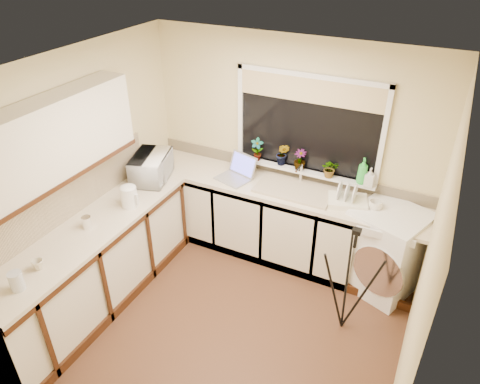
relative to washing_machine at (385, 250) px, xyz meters
name	(u,v)px	position (x,y,z in m)	size (l,w,h in m)	color
floor	(227,320)	(-1.22, -1.18, -0.46)	(3.20, 3.20, 0.00)	#522F20
ceiling	(222,75)	(-1.22, -1.18, 1.99)	(3.20, 3.20, 0.00)	white
wall_back	(289,149)	(-1.22, 0.32, 0.76)	(3.20, 3.20, 0.00)	beige
wall_front	(105,349)	(-1.22, -2.68, 0.76)	(3.20, 3.20, 0.00)	beige
wall_left	(81,177)	(-2.82, -1.18, 0.76)	(3.00, 3.00, 0.00)	beige
wall_right	(424,275)	(0.38, -1.18, 0.76)	(3.00, 3.00, 0.00)	beige
base_cabinet_back	(250,215)	(-1.55, 0.02, -0.03)	(2.55, 0.60, 0.86)	silver
base_cabinet_left	(97,267)	(-2.52, -1.48, -0.03)	(0.54, 2.40, 0.86)	silver
worktop_back	(277,188)	(-1.22, 0.02, 0.42)	(3.20, 0.60, 0.04)	beige
worktop_left	(89,230)	(-2.52, -1.48, 0.42)	(0.60, 2.40, 0.04)	beige
upper_cabinet	(43,145)	(-2.66, -1.63, 1.34)	(0.28, 1.90, 0.70)	silver
splashback_left	(61,201)	(-2.81, -1.48, 0.66)	(0.02, 2.40, 0.45)	beige
splashback_back	(287,170)	(-1.22, 0.31, 0.51)	(3.20, 0.02, 0.14)	beige
window_glass	(308,125)	(-1.02, 0.30, 1.09)	(1.50, 0.02, 1.00)	black
window_blind	(310,91)	(-1.02, 0.28, 1.46)	(1.50, 0.02, 0.25)	tan
windowsill	(303,170)	(-1.02, 0.25, 0.57)	(1.60, 0.14, 0.03)	white
sink	(294,190)	(-1.02, 0.02, 0.45)	(0.82, 0.46, 0.03)	tan
faucet	(301,174)	(-1.02, 0.20, 0.56)	(0.03, 0.03, 0.24)	silver
washing_machine	(385,250)	(0.00, 0.00, 0.00)	(0.66, 0.63, 0.93)	white
laptop	(237,172)	(-1.70, 0.01, 0.50)	(0.44, 0.44, 0.25)	#9999A0
kettle	(129,197)	(-2.41, -1.00, 0.54)	(0.16, 0.16, 0.22)	white
dish_rack	(348,201)	(-0.45, 0.01, 0.46)	(0.39, 0.29, 0.06)	white
tripod	(349,281)	(-0.20, -0.75, 0.11)	(0.57, 0.57, 1.16)	black
glass_jug	(16,281)	(-2.45, -2.34, 0.52)	(0.11, 0.11, 0.16)	silver
steel_jar	(87,222)	(-2.54, -1.48, 0.50)	(0.09, 0.09, 0.12)	white
microwave	(151,167)	(-2.54, -0.44, 0.58)	(0.53, 0.36, 0.29)	white
plant_a	(257,150)	(-1.56, 0.22, 0.72)	(0.14, 0.10, 0.27)	#999999
plant_b	(283,154)	(-1.26, 0.25, 0.72)	(0.14, 0.12, 0.26)	#999999
plant_c	(300,160)	(-1.06, 0.23, 0.70)	(0.13, 0.13, 0.23)	#999999
plant_d	(330,169)	(-0.71, 0.21, 0.68)	(0.18, 0.15, 0.20)	#999999
soap_bottle_green	(363,171)	(-0.38, 0.23, 0.73)	(0.11, 0.11, 0.28)	green
soap_bottle_clear	(370,177)	(-0.30, 0.21, 0.69)	(0.09, 0.09, 0.20)	#999999
cup_back	(375,206)	(-0.18, 0.02, 0.49)	(0.13, 0.13, 0.11)	white
cup_left	(38,265)	(-2.49, -2.10, 0.48)	(0.10, 0.10, 0.09)	beige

